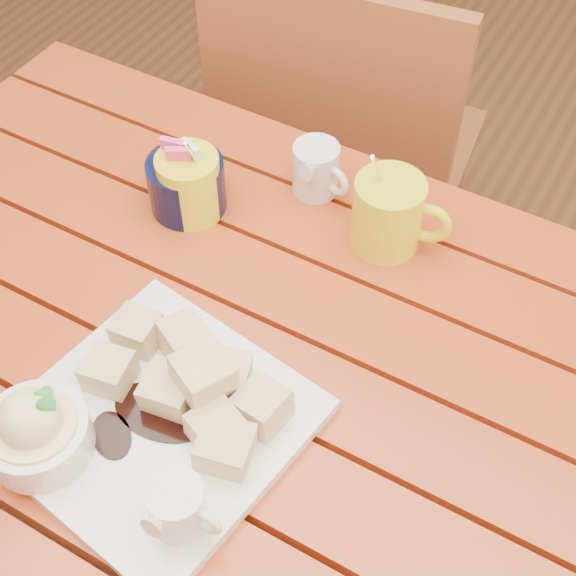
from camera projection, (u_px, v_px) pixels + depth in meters
The scene contains 8 objects.
ground at pixel (252, 573), 1.54m from camera, with size 5.00×5.00×0.00m, color brown.
table at pixel (234, 396), 1.04m from camera, with size 1.20×0.79×0.75m.
dessert_plate at pixel (133, 420), 0.86m from camera, with size 0.33×0.33×0.12m.
coffee_mug_left at pixel (188, 183), 1.07m from camera, with size 0.12×0.08×0.14m.
coffee_mug_right at pixel (390, 213), 1.03m from camera, with size 0.13×0.09×0.15m.
cream_pitcher at pixel (317, 169), 1.10m from camera, with size 0.09×0.08×0.08m.
sugar_caddy at pixel (187, 184), 1.08m from camera, with size 0.10×0.10×0.11m.
chair_far at pixel (344, 155), 1.53m from camera, with size 0.49×0.49×0.92m.
Camera 1 is at (0.33, -0.45, 1.54)m, focal length 50.00 mm.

